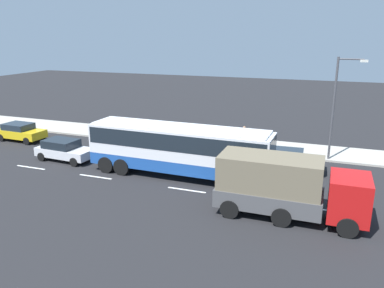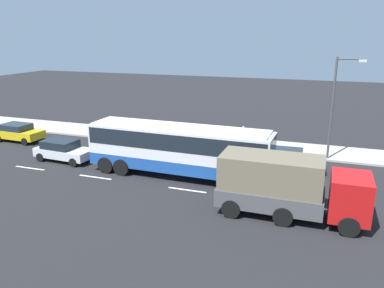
{
  "view_description": "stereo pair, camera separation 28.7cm",
  "coord_description": "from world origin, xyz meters",
  "px_view_note": "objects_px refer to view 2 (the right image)",
  "views": [
    {
      "loc": [
        10.43,
        -22.02,
        8.92
      ],
      "look_at": [
        2.26,
        0.13,
        2.16
      ],
      "focal_mm": 35.79,
      "sensor_mm": 36.0,
      "label": 1
    },
    {
      "loc": [
        10.15,
        -22.12,
        8.92
      ],
      "look_at": [
        2.26,
        0.13,
        2.16
      ],
      "focal_mm": 35.79,
      "sensor_mm": 36.0,
      "label": 2
    }
  ],
  "objects_px": {
    "car_yellow_taxi": "(18,132)",
    "pedestrian_near_curb": "(243,135)",
    "coach_bus": "(178,146)",
    "street_lamp": "(336,102)",
    "car_silver_hatch": "(63,150)",
    "car_black_sedan": "(288,159)",
    "cargo_truck": "(288,185)"
  },
  "relations": [
    {
      "from": "cargo_truck",
      "to": "coach_bus",
      "type": "bearing_deg",
      "value": 154.7
    },
    {
      "from": "cargo_truck",
      "to": "car_silver_hatch",
      "type": "height_order",
      "value": "cargo_truck"
    },
    {
      "from": "car_silver_hatch",
      "to": "street_lamp",
      "type": "distance_m",
      "value": 19.92
    },
    {
      "from": "car_yellow_taxi",
      "to": "coach_bus",
      "type": "bearing_deg",
      "value": -9.46
    },
    {
      "from": "car_silver_hatch",
      "to": "pedestrian_near_curb",
      "type": "xyz_separation_m",
      "value": [
        11.77,
        7.34,
        0.36
      ]
    },
    {
      "from": "pedestrian_near_curb",
      "to": "street_lamp",
      "type": "relative_size",
      "value": 0.24
    },
    {
      "from": "coach_bus",
      "to": "car_silver_hatch",
      "type": "height_order",
      "value": "coach_bus"
    },
    {
      "from": "street_lamp",
      "to": "coach_bus",
      "type": "bearing_deg",
      "value": -143.95
    },
    {
      "from": "cargo_truck",
      "to": "car_black_sedan",
      "type": "relative_size",
      "value": 1.6
    },
    {
      "from": "car_yellow_taxi",
      "to": "car_black_sedan",
      "type": "bearing_deg",
      "value": 3.04
    },
    {
      "from": "coach_bus",
      "to": "cargo_truck",
      "type": "relative_size",
      "value": 1.64
    },
    {
      "from": "car_black_sedan",
      "to": "cargo_truck",
      "type": "bearing_deg",
      "value": -86.77
    },
    {
      "from": "car_black_sedan",
      "to": "pedestrian_near_curb",
      "type": "distance_m",
      "value": 5.54
    },
    {
      "from": "coach_bus",
      "to": "car_black_sedan",
      "type": "distance_m",
      "value": 7.62
    },
    {
      "from": "coach_bus",
      "to": "car_silver_hatch",
      "type": "distance_m",
      "value": 9.26
    },
    {
      "from": "coach_bus",
      "to": "car_yellow_taxi",
      "type": "height_order",
      "value": "coach_bus"
    },
    {
      "from": "car_black_sedan",
      "to": "car_silver_hatch",
      "type": "height_order",
      "value": "car_silver_hatch"
    },
    {
      "from": "car_yellow_taxi",
      "to": "pedestrian_near_curb",
      "type": "height_order",
      "value": "pedestrian_near_curb"
    },
    {
      "from": "coach_bus",
      "to": "pedestrian_near_curb",
      "type": "height_order",
      "value": "coach_bus"
    },
    {
      "from": "coach_bus",
      "to": "car_yellow_taxi",
      "type": "xyz_separation_m",
      "value": [
        -16.26,
        3.39,
        -1.28
      ]
    },
    {
      "from": "car_black_sedan",
      "to": "car_silver_hatch",
      "type": "distance_m",
      "value": 16.08
    },
    {
      "from": "coach_bus",
      "to": "street_lamp",
      "type": "distance_m",
      "value": 11.73
    },
    {
      "from": "cargo_truck",
      "to": "street_lamp",
      "type": "xyz_separation_m",
      "value": [
        2.08,
        10.23,
        2.7
      ]
    },
    {
      "from": "street_lamp",
      "to": "pedestrian_near_curb",
      "type": "bearing_deg",
      "value": 173.24
    },
    {
      "from": "car_black_sedan",
      "to": "street_lamp",
      "type": "relative_size",
      "value": 0.63
    },
    {
      "from": "car_black_sedan",
      "to": "pedestrian_near_curb",
      "type": "bearing_deg",
      "value": 133.05
    },
    {
      "from": "car_yellow_taxi",
      "to": "car_silver_hatch",
      "type": "xyz_separation_m",
      "value": [
        7.09,
        -3.16,
        -0.0
      ]
    },
    {
      "from": "car_black_sedan",
      "to": "street_lamp",
      "type": "bearing_deg",
      "value": 45.84
    },
    {
      "from": "coach_bus",
      "to": "car_silver_hatch",
      "type": "bearing_deg",
      "value": 179.91
    },
    {
      "from": "car_black_sedan",
      "to": "car_yellow_taxi",
      "type": "bearing_deg",
      "value": 178.42
    },
    {
      "from": "car_yellow_taxi",
      "to": "car_black_sedan",
      "type": "distance_m",
      "value": 22.8
    },
    {
      "from": "coach_bus",
      "to": "car_yellow_taxi",
      "type": "bearing_deg",
      "value": 169.56
    }
  ]
}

